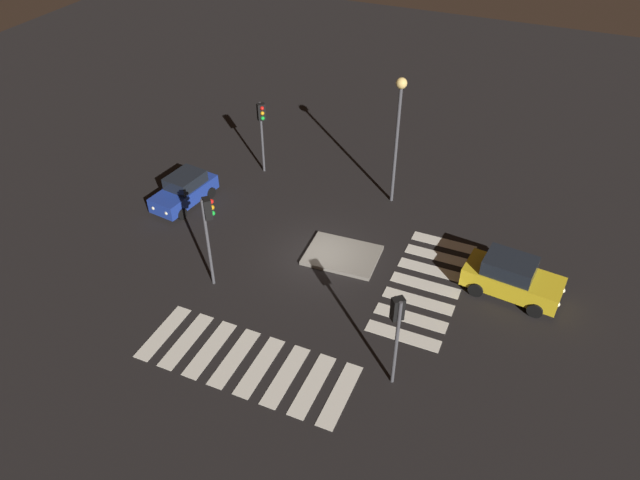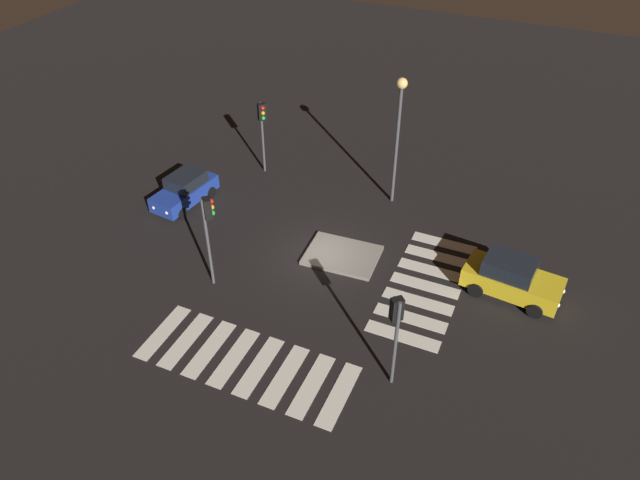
# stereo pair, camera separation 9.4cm
# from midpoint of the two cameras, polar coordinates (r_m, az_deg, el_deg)

# --- Properties ---
(ground_plane) EXTENTS (80.00, 80.00, 0.00)m
(ground_plane) POSITION_cam_midpoint_polar(r_m,az_deg,el_deg) (29.21, 0.09, -1.55)
(ground_plane) COLOR black
(traffic_island) EXTENTS (3.63, 2.81, 0.18)m
(traffic_island) POSITION_cam_midpoint_polar(r_m,az_deg,el_deg) (29.15, 2.23, -1.46)
(traffic_island) COLOR gray
(traffic_island) RESTS_ON ground
(car_yellow) EXTENTS (4.46, 2.40, 1.88)m
(car_yellow) POSITION_cam_midpoint_polar(r_m,az_deg,el_deg) (27.94, 17.93, -3.48)
(car_yellow) COLOR gold
(car_yellow) RESTS_ON ground
(car_blue) EXTENTS (2.22, 4.06, 1.70)m
(car_blue) POSITION_cam_midpoint_polar(r_m,az_deg,el_deg) (33.28, -12.70, 4.69)
(car_blue) COLOR #1E389E
(car_blue) RESTS_ON ground
(traffic_light_east) EXTENTS (0.54, 0.54, 4.22)m
(traffic_light_east) POSITION_cam_midpoint_polar(r_m,az_deg,el_deg) (21.66, 7.39, -7.64)
(traffic_light_east) COLOR #47474C
(traffic_light_east) RESTS_ON ground
(traffic_light_west) EXTENTS (0.54, 0.54, 4.37)m
(traffic_light_west) POSITION_cam_midpoint_polar(r_m,az_deg,el_deg) (34.23, -5.45, 11.25)
(traffic_light_west) COLOR #47474C
(traffic_light_west) RESTS_ON ground
(traffic_light_south) EXTENTS (0.54, 0.54, 4.64)m
(traffic_light_south) POSITION_cam_midpoint_polar(r_m,az_deg,el_deg) (26.00, -10.54, 1.82)
(traffic_light_south) COLOR #47474C
(traffic_light_south) RESTS_ON ground
(street_lamp) EXTENTS (0.56, 0.56, 7.10)m
(street_lamp) POSITION_cam_midpoint_polar(r_m,az_deg,el_deg) (30.92, 7.62, 11.32)
(street_lamp) COLOR #47474C
(street_lamp) RESTS_ON ground
(crosswalk_near) EXTENTS (8.75, 3.20, 0.02)m
(crosswalk_near) POSITION_cam_midpoint_polar(r_m,az_deg,el_deg) (24.57, -6.94, -11.49)
(crosswalk_near) COLOR silver
(crosswalk_near) RESTS_ON ground
(crosswalk_side) EXTENTS (3.20, 7.60, 0.02)m
(crosswalk_side) POSITION_cam_midpoint_polar(r_m,az_deg,el_deg) (28.02, 10.10, -4.29)
(crosswalk_side) COLOR silver
(crosswalk_side) RESTS_ON ground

